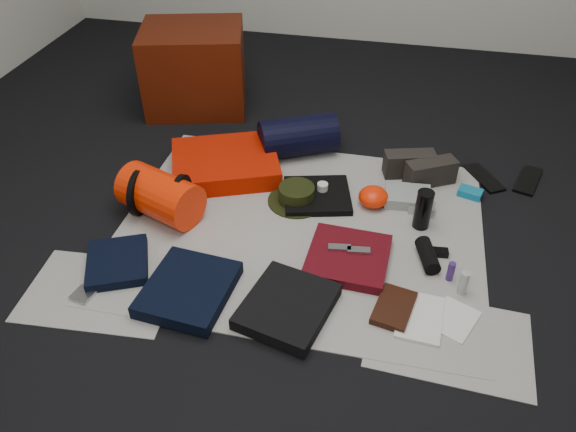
% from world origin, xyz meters
% --- Properties ---
extents(floor, '(4.50, 4.50, 0.02)m').
position_xyz_m(floor, '(0.00, 0.00, -0.01)').
color(floor, black).
rests_on(floor, ground).
extents(newspaper_mat, '(1.60, 1.30, 0.01)m').
position_xyz_m(newspaper_mat, '(0.00, 0.00, 0.00)').
color(newspaper_mat, beige).
rests_on(newspaper_mat, floor).
extents(newspaper_sheet_front_left, '(0.61, 0.44, 0.00)m').
position_xyz_m(newspaper_sheet_front_left, '(-0.70, -0.55, 0.00)').
color(newspaper_sheet_front_left, beige).
rests_on(newspaper_sheet_front_left, floor).
extents(newspaper_sheet_front_right, '(0.60, 0.43, 0.00)m').
position_xyz_m(newspaper_sheet_front_right, '(0.65, -0.50, 0.00)').
color(newspaper_sheet_front_right, beige).
rests_on(newspaper_sheet_front_right, floor).
extents(red_cabinet, '(0.67, 0.60, 0.47)m').
position_xyz_m(red_cabinet, '(-0.84, 1.02, 0.24)').
color(red_cabinet, '#4E1405').
rests_on(red_cabinet, floor).
extents(sleeping_pad, '(0.64, 0.59, 0.09)m').
position_xyz_m(sleeping_pad, '(-0.46, 0.35, 0.05)').
color(sleeping_pad, red).
rests_on(sleeping_pad, newspaper_mat).
extents(stuff_sack, '(0.42, 0.33, 0.21)m').
position_xyz_m(stuff_sack, '(-0.64, -0.04, 0.11)').
color(stuff_sack, '#FF2604').
rests_on(stuff_sack, newspaper_mat).
extents(sack_strap_left, '(0.02, 0.22, 0.22)m').
position_xyz_m(sack_strap_left, '(-0.74, -0.04, 0.11)').
color(sack_strap_left, black).
rests_on(sack_strap_left, newspaper_mat).
extents(sack_strap_right, '(0.02, 0.22, 0.22)m').
position_xyz_m(sack_strap_right, '(-0.54, -0.04, 0.11)').
color(sack_strap_right, black).
rests_on(sack_strap_right, newspaper_mat).
extents(navy_duffel, '(0.45, 0.36, 0.21)m').
position_xyz_m(navy_duffel, '(-0.13, 0.60, 0.11)').
color(navy_duffel, black).
rests_on(navy_duffel, newspaper_mat).
extents(boonie_brim, '(0.30, 0.30, 0.01)m').
position_xyz_m(boonie_brim, '(-0.06, 0.19, 0.01)').
color(boonie_brim, black).
rests_on(boonie_brim, newspaper_mat).
extents(boonie_crown, '(0.17, 0.17, 0.07)m').
position_xyz_m(boonie_crown, '(-0.06, 0.19, 0.05)').
color(boonie_crown, black).
rests_on(boonie_crown, boonie_brim).
extents(hiking_boot_left, '(0.27, 0.16, 0.12)m').
position_xyz_m(hiking_boot_left, '(0.45, 0.53, 0.07)').
color(hiking_boot_left, '#292420').
rests_on(hiking_boot_left, newspaper_mat).
extents(hiking_boot_right, '(0.26, 0.20, 0.12)m').
position_xyz_m(hiking_boot_right, '(0.55, 0.47, 0.07)').
color(hiking_boot_right, '#292420').
rests_on(hiking_boot_right, newspaper_mat).
extents(flip_flop_left, '(0.21, 0.26, 0.01)m').
position_xyz_m(flip_flop_left, '(0.83, 0.57, 0.01)').
color(flip_flop_left, black).
rests_on(flip_flop_left, floor).
extents(flip_flop_right, '(0.17, 0.27, 0.01)m').
position_xyz_m(flip_flop_right, '(1.04, 0.60, 0.01)').
color(flip_flop_right, black).
rests_on(flip_flop_right, floor).
extents(trousers_navy_a, '(0.33, 0.35, 0.04)m').
position_xyz_m(trousers_navy_a, '(-0.69, -0.41, 0.03)').
color(trousers_navy_a, black).
rests_on(trousers_navy_a, newspaper_mat).
extents(trousers_navy_b, '(0.35, 0.39, 0.06)m').
position_xyz_m(trousers_navy_b, '(-0.35, -0.49, 0.03)').
color(trousers_navy_b, black).
rests_on(trousers_navy_b, newspaper_mat).
extents(trousers_charcoal, '(0.38, 0.41, 0.05)m').
position_xyz_m(trousers_charcoal, '(0.05, -0.50, 0.03)').
color(trousers_charcoal, black).
rests_on(trousers_charcoal, newspaper_mat).
extents(black_tshirt, '(0.37, 0.36, 0.03)m').
position_xyz_m(black_tshirt, '(0.03, 0.23, 0.02)').
color(black_tshirt, black).
rests_on(black_tshirt, newspaper_mat).
extents(red_shirt, '(0.34, 0.34, 0.04)m').
position_xyz_m(red_shirt, '(0.24, -0.17, 0.03)').
color(red_shirt, '#530911').
rests_on(red_shirt, newspaper_mat).
extents(orange_stuff_sack, '(0.18, 0.18, 0.09)m').
position_xyz_m(orange_stuff_sack, '(0.30, 0.24, 0.05)').
color(orange_stuff_sack, '#FF2604').
rests_on(orange_stuff_sack, newspaper_mat).
extents(first_aid_pouch, '(0.22, 0.17, 0.05)m').
position_xyz_m(first_aid_pouch, '(0.46, 0.30, 0.03)').
color(first_aid_pouch, gray).
rests_on(first_aid_pouch, newspaper_mat).
extents(water_bottle, '(0.10, 0.10, 0.19)m').
position_xyz_m(water_bottle, '(0.52, 0.13, 0.10)').
color(water_bottle, black).
rests_on(water_bottle, newspaper_mat).
extents(speaker, '(0.11, 0.18, 0.07)m').
position_xyz_m(speaker, '(0.56, -0.10, 0.04)').
color(speaker, black).
rests_on(speaker, newspaper_mat).
extents(compact_camera, '(0.12, 0.08, 0.05)m').
position_xyz_m(compact_camera, '(0.52, 0.23, 0.03)').
color(compact_camera, '#A7A7AB').
rests_on(compact_camera, newspaper_mat).
extents(cyan_case, '(0.13, 0.10, 0.04)m').
position_xyz_m(cyan_case, '(0.75, 0.41, 0.02)').
color(cyan_case, '#0F6F96').
rests_on(cyan_case, newspaper_mat).
extents(toiletry_purple, '(0.03, 0.03, 0.09)m').
position_xyz_m(toiletry_purple, '(0.65, -0.19, 0.05)').
color(toiletry_purple, '#3F216B').
rests_on(toiletry_purple, newspaper_mat).
extents(toiletry_clear, '(0.04, 0.04, 0.11)m').
position_xyz_m(toiletry_clear, '(0.70, -0.25, 0.06)').
color(toiletry_clear, '#A1A6A1').
rests_on(toiletry_clear, newspaper_mat).
extents(paperback_book, '(0.17, 0.23, 0.03)m').
position_xyz_m(paperback_book, '(0.44, -0.41, 0.02)').
color(paperback_book, black).
rests_on(paperback_book, newspaper_mat).
extents(map_booklet, '(0.18, 0.25, 0.01)m').
position_xyz_m(map_booklet, '(0.54, -0.43, 0.01)').
color(map_booklet, silver).
rests_on(map_booklet, newspaper_mat).
extents(map_printout, '(0.21, 0.23, 0.01)m').
position_xyz_m(map_printout, '(0.67, -0.41, 0.01)').
color(map_printout, silver).
rests_on(map_printout, newspaper_mat).
extents(sunglasses, '(0.11, 0.05, 0.03)m').
position_xyz_m(sunglasses, '(0.59, -0.05, 0.02)').
color(sunglasses, black).
rests_on(sunglasses, newspaper_mat).
extents(key_cluster, '(0.09, 0.09, 0.01)m').
position_xyz_m(key_cluster, '(-0.75, -0.59, 0.01)').
color(key_cluster, '#A7A7AB').
rests_on(key_cluster, newspaper_mat).
extents(tape_roll, '(0.05, 0.05, 0.04)m').
position_xyz_m(tape_roll, '(0.05, 0.26, 0.05)').
color(tape_roll, silver).
rests_on(tape_roll, black_tshirt).
extents(energy_bar_a, '(0.10, 0.05, 0.01)m').
position_xyz_m(energy_bar_a, '(0.20, -0.15, 0.06)').
color(energy_bar_a, '#A7A7AB').
rests_on(energy_bar_a, red_shirt).
extents(energy_bar_b, '(0.10, 0.05, 0.01)m').
position_xyz_m(energy_bar_b, '(0.28, -0.15, 0.06)').
color(energy_bar_b, '#A7A7AB').
rests_on(energy_bar_b, red_shirt).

